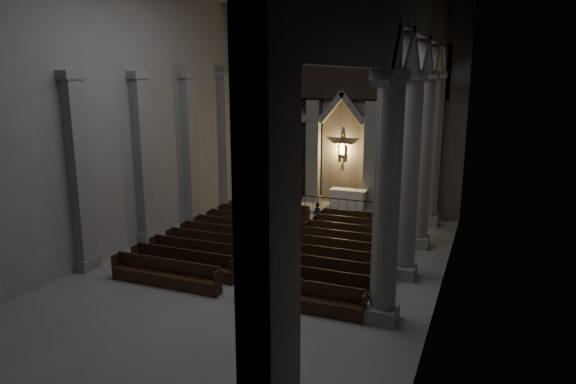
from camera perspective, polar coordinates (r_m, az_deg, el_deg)
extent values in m
plane|color=gray|center=(21.32, -3.00, -8.73)|extent=(24.00, 24.00, 0.00)
cube|color=gray|center=(31.16, 6.34, 9.40)|extent=(14.00, 0.10, 12.00)
cube|color=gray|center=(23.74, -18.83, 7.74)|extent=(0.10, 24.00, 12.00)
cube|color=gray|center=(18.09, 17.44, 6.44)|extent=(0.10, 24.00, 12.00)
cube|color=gray|center=(32.86, -3.15, 4.72)|extent=(0.80, 0.50, 6.40)
cube|color=gray|center=(33.40, -3.09, -0.29)|extent=(1.05, 0.70, 0.50)
cube|color=gray|center=(32.62, -3.19, 8.46)|extent=(1.00, 0.65, 0.35)
cube|color=gray|center=(31.51, 2.81, 4.38)|extent=(0.80, 0.50, 6.40)
cube|color=gray|center=(32.08, 2.75, -0.84)|extent=(1.05, 0.70, 0.50)
cube|color=gray|center=(31.27, 2.85, 8.28)|extent=(1.00, 0.65, 0.35)
cube|color=gray|center=(30.53, 9.21, 3.95)|extent=(0.80, 0.50, 6.40)
cube|color=gray|center=(31.11, 9.02, -1.42)|extent=(1.05, 0.70, 0.50)
cube|color=gray|center=(30.28, 9.36, 7.98)|extent=(1.00, 0.65, 0.35)
cube|color=gray|center=(29.95, 15.95, 3.45)|extent=(0.80, 0.50, 6.40)
cube|color=gray|center=(30.55, 15.61, -2.01)|extent=(1.05, 0.70, 0.50)
cube|color=gray|center=(29.70, 16.20, 7.55)|extent=(1.00, 0.65, 0.35)
cube|color=black|center=(32.42, 0.00, 5.17)|extent=(2.60, 0.15, 7.00)
cube|color=#9F8566|center=(31.26, 6.15, 4.81)|extent=(2.60, 0.15, 7.00)
cube|color=black|center=(30.49, 12.69, 4.36)|extent=(2.60, 0.15, 7.00)
cube|color=black|center=(30.62, 6.17, 13.09)|extent=(12.00, 0.50, 3.00)
cube|color=gray|center=(33.04, -4.44, 7.02)|extent=(1.60, 0.50, 9.00)
cube|color=gray|center=(29.71, 17.64, 5.81)|extent=(1.60, 0.50, 9.00)
cube|color=gray|center=(30.74, 6.29, 17.75)|extent=(14.00, 0.50, 3.00)
plane|color=#F2BD6D|center=(31.23, 6.14, 4.80)|extent=(1.50, 0.00, 1.50)
cube|color=brown|center=(31.15, 6.09, 4.78)|extent=(0.13, 0.08, 1.80)
cube|color=brown|center=(31.10, 6.11, 5.42)|extent=(1.10, 0.08, 0.13)
cube|color=tan|center=(31.10, 6.06, 4.67)|extent=(0.26, 0.10, 0.60)
sphere|color=tan|center=(31.04, 6.08, 5.41)|extent=(0.17, 0.17, 0.17)
cylinder|color=tan|center=(31.12, 5.61, 5.38)|extent=(0.45, 0.08, 0.08)
cylinder|color=tan|center=(30.98, 6.54, 5.32)|extent=(0.45, 0.08, 0.08)
cube|color=gray|center=(28.62, 15.33, -2.99)|extent=(1.00, 1.00, 0.50)
cylinder|color=gray|center=(27.86, 15.79, 4.46)|extent=(0.70, 0.70, 7.50)
cube|color=gray|center=(27.59, 16.29, 12.38)|extent=(0.95, 0.95, 0.35)
cube|color=gray|center=(24.81, 14.20, -5.36)|extent=(1.00, 1.00, 0.50)
cylinder|color=gray|center=(23.93, 14.69, 3.21)|extent=(0.70, 0.70, 7.50)
cube|color=gray|center=(23.62, 15.23, 12.45)|extent=(0.95, 0.95, 0.35)
cube|color=gray|center=(21.07, 12.64, -8.58)|extent=(1.00, 1.00, 0.50)
cylinder|color=gray|center=(20.03, 13.16, 1.47)|extent=(0.70, 0.70, 7.50)
cube|color=gray|center=(19.66, 13.74, 12.54)|extent=(0.95, 0.95, 0.35)
cube|color=gray|center=(17.45, 10.37, -13.14)|extent=(1.00, 1.00, 0.50)
cylinder|color=gray|center=(16.18, 10.91, -1.10)|extent=(0.70, 0.70, 7.50)
cube|color=gray|center=(15.71, 11.51, 12.65)|extent=(0.95, 0.95, 0.35)
cube|color=gray|center=(29.66, 16.28, 6.08)|extent=(0.55, 1.20, 9.20)
cube|color=gray|center=(7.86, -2.06, -11.46)|extent=(0.55, 1.20, 9.20)
cube|color=gray|center=(32.27, -6.76, -0.83)|extent=(0.60, 1.00, 0.50)
cube|color=gray|center=(31.59, -6.94, 5.79)|extent=(0.50, 0.80, 7.50)
cube|color=gray|center=(31.36, -7.14, 12.78)|extent=(0.60, 1.00, 0.35)
cube|color=gray|center=(28.94, -10.56, -2.57)|extent=(0.60, 1.00, 0.50)
cube|color=gray|center=(28.19, -10.87, 4.80)|extent=(0.50, 0.80, 7.50)
cube|color=gray|center=(27.93, -11.21, 12.65)|extent=(0.60, 1.00, 0.35)
cube|color=gray|center=(25.81, -15.33, -4.71)|extent=(0.60, 1.00, 0.50)
cube|color=gray|center=(24.96, -15.83, 3.53)|extent=(0.50, 0.80, 7.50)
cube|color=gray|center=(24.67, -16.39, 12.38)|extent=(0.60, 1.00, 0.35)
cube|color=gray|center=(22.95, -21.38, -7.38)|extent=(0.60, 1.00, 0.50)
cube|color=gray|center=(21.99, -22.18, 1.85)|extent=(0.50, 0.80, 7.50)
cube|color=gray|center=(21.66, -23.05, 11.89)|extent=(0.60, 1.00, 0.35)
cube|color=gray|center=(30.75, 5.36, -1.82)|extent=(8.50, 2.60, 0.15)
cube|color=silver|center=(30.64, 6.72, -0.76)|extent=(1.98, 0.77, 1.05)
cube|color=silver|center=(30.52, 6.75, 0.24)|extent=(2.15, 0.86, 0.04)
cube|color=black|center=(29.41, 4.71, -0.68)|extent=(5.13, 0.05, 0.05)
cube|color=black|center=(30.35, 0.07, -1.11)|extent=(0.09, 0.09, 1.03)
cube|color=black|center=(28.89, 9.55, -2.01)|extent=(0.09, 0.09, 1.03)
cylinder|color=black|center=(30.18, 0.98, -1.25)|extent=(0.02, 0.02, 0.94)
cylinder|color=black|center=(30.00, 1.89, -1.34)|extent=(0.02, 0.02, 0.94)
cylinder|color=black|center=(29.83, 2.81, -1.43)|extent=(0.02, 0.02, 0.94)
cylinder|color=black|center=(29.68, 3.75, -1.52)|extent=(0.02, 0.02, 0.94)
cylinder|color=black|center=(29.53, 4.69, -1.61)|extent=(0.02, 0.02, 0.94)
cylinder|color=black|center=(29.38, 5.65, -1.70)|extent=(0.02, 0.02, 0.94)
cylinder|color=black|center=(29.25, 6.61, -1.80)|extent=(0.02, 0.02, 0.94)
cylinder|color=black|center=(29.12, 7.58, -1.89)|extent=(0.02, 0.02, 0.94)
cylinder|color=black|center=(29.01, 8.56, -1.98)|extent=(0.02, 0.02, 0.94)
cylinder|color=olive|center=(30.58, -0.06, -1.94)|extent=(0.27, 0.27, 0.06)
cylinder|color=olive|center=(30.42, -0.06, -0.74)|extent=(0.04, 0.04, 1.32)
cylinder|color=olive|center=(30.27, -0.06, 0.48)|extent=(0.14, 0.14, 0.02)
cylinder|color=beige|center=(30.25, -0.06, 0.70)|extent=(0.05, 0.05, 0.23)
sphere|color=#FFD359|center=(30.22, -0.06, 0.95)|extent=(0.05, 0.05, 0.05)
cylinder|color=olive|center=(28.69, 11.05, -3.19)|extent=(0.22, 0.22, 0.05)
cylinder|color=olive|center=(28.55, 11.10, -2.15)|extent=(0.03, 0.03, 1.07)
cylinder|color=olive|center=(28.42, 11.15, -1.11)|extent=(0.11, 0.11, 0.02)
cylinder|color=beige|center=(28.40, 11.16, -0.92)|extent=(0.04, 0.04, 0.19)
sphere|color=#FFD359|center=(28.37, 11.17, -0.70)|extent=(0.04, 0.04, 0.04)
cube|color=black|center=(28.12, -2.20, -2.81)|extent=(4.58, 0.44, 0.49)
cube|color=black|center=(28.17, -2.03, -1.69)|extent=(4.58, 0.08, 0.55)
cube|color=black|center=(29.05, -6.33, -1.87)|extent=(0.07, 0.49, 0.98)
cube|color=black|center=(27.23, 2.21, -2.80)|extent=(0.07, 0.49, 0.98)
cube|color=black|center=(26.45, 8.56, -3.97)|extent=(4.58, 0.44, 0.49)
cube|color=black|center=(26.51, 8.71, -2.77)|extent=(4.58, 0.08, 0.55)
cube|color=black|center=(26.98, 3.84, -2.98)|extent=(0.07, 0.49, 0.98)
cube|color=black|center=(25.98, 13.51, -3.93)|extent=(0.07, 0.49, 0.98)
cube|color=black|center=(27.08, -3.23, -3.44)|extent=(4.58, 0.44, 0.49)
cube|color=black|center=(27.12, -3.06, -2.28)|extent=(4.58, 0.08, 0.55)
cube|color=black|center=(28.04, -7.48, -2.44)|extent=(0.07, 0.49, 0.98)
cube|color=black|center=(26.15, 1.32, -3.46)|extent=(0.07, 0.49, 0.98)
cube|color=black|center=(25.34, 7.92, -4.70)|extent=(4.58, 0.44, 0.49)
cube|color=black|center=(25.39, 8.08, -3.45)|extent=(4.58, 0.08, 0.55)
cube|color=black|center=(25.89, 3.01, -3.65)|extent=(0.07, 0.49, 0.98)
cube|color=black|center=(24.85, 13.08, -4.68)|extent=(0.07, 0.49, 0.98)
cube|color=black|center=(26.06, -4.35, -4.12)|extent=(4.58, 0.44, 0.49)
cube|color=black|center=(26.09, -4.17, -2.91)|extent=(4.58, 0.08, 0.55)
cube|color=black|center=(27.05, -8.72, -3.06)|extent=(0.07, 0.49, 0.98)
cube|color=black|center=(25.09, 0.35, -4.17)|extent=(0.07, 0.49, 0.98)
cube|color=black|center=(24.24, 7.23, -5.50)|extent=(4.58, 0.44, 0.49)
cube|color=black|center=(24.28, 7.39, -4.19)|extent=(4.58, 0.08, 0.55)
cube|color=black|center=(24.81, 2.11, -4.37)|extent=(0.07, 0.49, 0.98)
cube|color=black|center=(23.73, 12.62, -5.50)|extent=(0.07, 0.49, 0.98)
cube|color=black|center=(25.04, -5.56, -4.85)|extent=(4.58, 0.44, 0.49)
cube|color=black|center=(25.07, -5.37, -3.59)|extent=(4.58, 0.08, 0.55)
cube|color=black|center=(26.07, -10.05, -3.71)|extent=(0.07, 0.49, 0.98)
cube|color=black|center=(24.03, -0.70, -4.94)|extent=(0.07, 0.49, 0.98)
cube|color=black|center=(23.15, 6.46, -6.37)|extent=(4.58, 0.44, 0.49)
cube|color=black|center=(23.18, 6.63, -5.00)|extent=(4.58, 0.08, 0.55)
cube|color=black|center=(23.74, 1.12, -5.17)|extent=(0.07, 0.49, 0.98)
cube|color=black|center=(22.61, 12.11, -6.40)|extent=(0.07, 0.49, 0.98)
cube|color=black|center=(24.04, -6.88, -5.64)|extent=(4.58, 0.44, 0.49)
cube|color=black|center=(24.06, -6.67, -4.33)|extent=(4.58, 0.08, 0.55)
cube|color=black|center=(25.12, -11.49, -4.42)|extent=(0.07, 0.49, 0.98)
cube|color=black|center=(22.99, -1.86, -5.78)|extent=(0.07, 0.49, 0.98)
cube|color=black|center=(22.07, 5.61, -7.33)|extent=(4.58, 0.44, 0.49)
cube|color=black|center=(22.08, 5.80, -5.89)|extent=(4.58, 0.08, 0.55)
cube|color=black|center=(22.69, 0.04, -6.03)|extent=(0.07, 0.49, 0.98)
cube|color=black|center=(21.50, 11.54, -7.39)|extent=(0.07, 0.49, 0.98)
cube|color=black|center=(23.07, -8.31, -6.50)|extent=(4.58, 0.44, 0.49)
cube|color=black|center=(23.07, -8.09, -5.13)|extent=(4.58, 0.08, 0.55)
cube|color=black|center=(24.18, -13.05, -5.17)|extent=(0.07, 0.49, 0.98)
cube|color=black|center=(21.97, -3.12, -6.70)|extent=(0.07, 0.49, 0.98)
cube|color=black|center=(21.00, 4.68, -8.38)|extent=(4.58, 0.44, 0.49)
cube|color=black|center=(21.00, 4.87, -6.87)|extent=(4.58, 0.08, 0.55)
cube|color=black|center=(21.65, -1.15, -6.98)|extent=(0.07, 0.49, 0.98)
cube|color=black|center=(20.40, 10.91, -8.49)|extent=(0.07, 0.49, 0.98)
cube|color=black|center=(22.11, -9.88, -7.43)|extent=(4.58, 0.44, 0.49)
cube|color=black|center=(22.10, -9.64, -6.00)|extent=(4.58, 0.08, 0.55)
cube|color=black|center=(23.27, -14.73, -5.99)|extent=(0.07, 0.49, 0.98)
cube|color=black|center=(20.96, -4.52, -7.70)|extent=(0.07, 0.49, 0.98)
cube|color=black|center=(19.94, 3.63, -9.55)|extent=(4.58, 0.44, 0.49)
cube|color=black|center=(19.93, 3.85, -7.96)|extent=(4.58, 0.08, 0.55)
cube|color=black|center=(20.63, -2.46, -8.02)|extent=(0.07, 0.49, 0.98)
cube|color=black|center=(19.31, 10.20, -9.72)|extent=(0.07, 0.49, 0.98)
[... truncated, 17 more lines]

